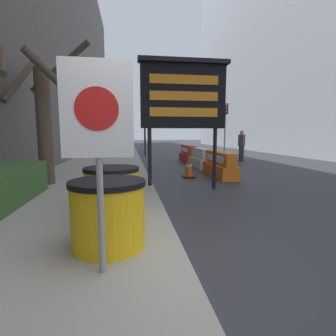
# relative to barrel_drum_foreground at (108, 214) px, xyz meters

# --- Properties ---
(ground_plane) EXTENTS (120.00, 120.00, 0.00)m
(ground_plane) POSITION_rel_barrel_drum_foreground_xyz_m (0.85, -0.54, -0.53)
(ground_plane) COLOR #2D2D33
(sidewalk_left) EXTENTS (3.59, 56.00, 0.13)m
(sidewalk_left) POSITION_rel_barrel_drum_foreground_xyz_m (-0.94, -0.54, -0.46)
(sidewalk_left) COLOR gray
(sidewalk_left) RESTS_ON ground_plane
(bare_tree) EXTENTS (2.28, 2.45, 3.88)m
(bare_tree) POSITION_rel_barrel_drum_foreground_xyz_m (-1.93, 4.22, 1.57)
(bare_tree) COLOR #4C3D2D
(bare_tree) RESTS_ON sidewalk_left
(barrel_drum_foreground) EXTENTS (0.87, 0.87, 0.78)m
(barrel_drum_foreground) POSITION_rel_barrel_drum_foreground_xyz_m (0.00, 0.00, 0.00)
(barrel_drum_foreground) COLOR yellow
(barrel_drum_foreground) RESTS_ON sidewalk_left
(barrel_drum_middle) EXTENTS (0.87, 0.87, 0.78)m
(barrel_drum_middle) POSITION_rel_barrel_drum_foreground_xyz_m (-0.03, 1.18, 0.00)
(barrel_drum_middle) COLOR yellow
(barrel_drum_middle) RESTS_ON sidewalk_left
(warning_sign) EXTENTS (0.63, 0.08, 1.94)m
(warning_sign) POSITION_rel_barrel_drum_foreground_xyz_m (-0.02, -0.59, 0.97)
(warning_sign) COLOR gray
(warning_sign) RESTS_ON sidewalk_left
(message_board) EXTENTS (2.24, 0.36, 3.24)m
(message_board) POSITION_rel_barrel_drum_foreground_xyz_m (1.61, 3.57, 1.84)
(message_board) COLOR black
(message_board) RESTS_ON ground_plane
(jersey_barrier_orange_near) EXTENTS (0.56, 2.14, 0.84)m
(jersey_barrier_orange_near) POSITION_rel_barrel_drum_foreground_xyz_m (3.27, 5.46, -0.16)
(jersey_barrier_orange_near) COLOR orange
(jersey_barrier_orange_near) RESTS_ON ground_plane
(jersey_barrier_white) EXTENTS (0.53, 1.83, 0.82)m
(jersey_barrier_white) POSITION_rel_barrel_drum_foreground_xyz_m (3.27, 7.85, -0.17)
(jersey_barrier_white) COLOR silver
(jersey_barrier_white) RESTS_ON ground_plane
(jersey_barrier_red_striped) EXTENTS (0.61, 1.87, 0.84)m
(jersey_barrier_red_striped) POSITION_rel_barrel_drum_foreground_xyz_m (3.27, 10.19, -0.16)
(jersey_barrier_red_striped) COLOR red
(jersey_barrier_red_striped) RESTS_ON ground_plane
(traffic_cone_near) EXTENTS (0.38, 0.38, 0.68)m
(traffic_cone_near) POSITION_rel_barrel_drum_foreground_xyz_m (2.21, 5.42, -0.19)
(traffic_cone_near) COLOR black
(traffic_cone_near) RESTS_ON ground_plane
(traffic_light_near_curb) EXTENTS (0.28, 0.44, 4.05)m
(traffic_light_near_curb) POSITION_rel_barrel_drum_foreground_xyz_m (1.28, 13.85, 2.41)
(traffic_light_near_curb) COLOR #2D2D30
(traffic_light_near_curb) RESTS_ON ground_plane
(traffic_light_far_side) EXTENTS (0.28, 0.45, 3.88)m
(traffic_light_far_side) POSITION_rel_barrel_drum_foreground_xyz_m (8.10, 17.78, 2.29)
(traffic_light_far_side) COLOR #2D2D30
(traffic_light_far_side) RESTS_ON ground_plane
(pedestrian_worker) EXTENTS (0.47, 0.49, 1.62)m
(pedestrian_worker) POSITION_rel_barrel_drum_foreground_xyz_m (6.14, 10.15, 0.43)
(pedestrian_worker) COLOR #333338
(pedestrian_worker) RESTS_ON ground_plane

